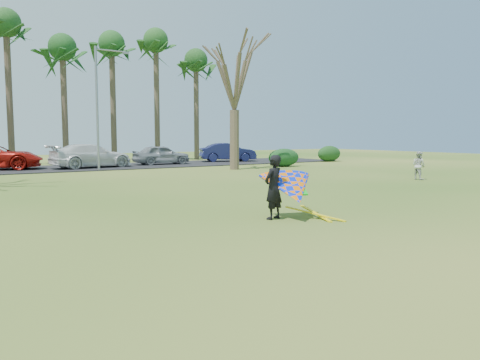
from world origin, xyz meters
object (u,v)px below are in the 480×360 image
streetlight (99,102)px  car_5 (228,152)px  car_3 (91,156)px  car_4 (161,155)px  pedestrian_a (419,166)px  bare_tree_right (234,71)px  kite_flyer (290,188)px

streetlight → car_5: size_ratio=1.68×
car_3 → car_4: bearing=-91.0°
pedestrian_a → car_5: bearing=2.8°
bare_tree_right → kite_flyer: bare_tree_right is taller
pedestrian_a → kite_flyer: kite_flyer is taller
bare_tree_right → streetlight: size_ratio=1.15×
car_3 → car_5: (12.04, 1.40, -0.03)m
car_5 → kite_flyer: (-12.98, -24.32, 0.01)m
streetlight → kite_flyer: (-0.93, -20.64, -3.61)m
car_4 → pedestrian_a: (6.38, -18.44, -0.07)m
bare_tree_right → car_5: size_ratio=1.93×
car_3 → car_5: car_3 is taller
bare_tree_right → pedestrian_a: bearing=-70.0°
streetlight → pedestrian_a: (11.98, -15.39, -3.73)m
streetlight → car_3: 4.25m
bare_tree_right → car_3: (-7.83, 6.29, -5.69)m
car_5 → pedestrian_a: (-0.07, -19.07, -0.11)m
car_5 → streetlight: bearing=126.0°
car_4 → pedestrian_a: size_ratio=2.96×
streetlight → kite_flyer: streetlight is taller
bare_tree_right → car_3: 11.54m
pedestrian_a → car_3: bearing=37.1°
car_3 → car_4: car_3 is taller
streetlight → car_5: (12.05, 3.68, -3.62)m
bare_tree_right → kite_flyer: size_ratio=3.86×
bare_tree_right → streetlight: bare_tree_right is taller
pedestrian_a → kite_flyer: 13.94m
car_4 → pedestrian_a: 19.51m
car_3 → kite_flyer: size_ratio=2.36×
bare_tree_right → car_3: size_ratio=1.63×
bare_tree_right → streetlight: 9.05m
car_5 → car_3: bearing=115.6°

